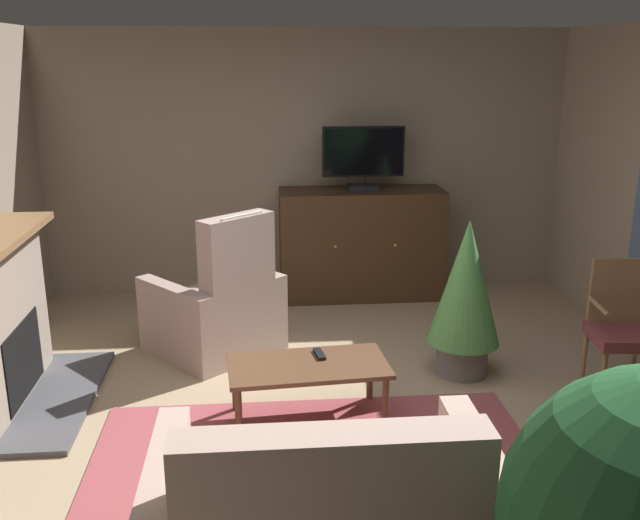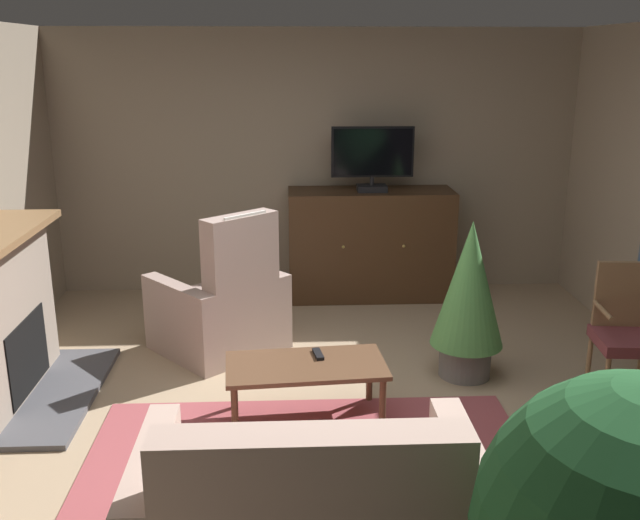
% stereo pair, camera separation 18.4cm
% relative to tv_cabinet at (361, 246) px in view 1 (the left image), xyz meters
% --- Properties ---
extents(ground_plane, '(5.74, 6.31, 0.04)m').
position_rel_tv_cabinet_xyz_m(ground_plane, '(-0.52, -2.55, -0.53)').
color(ground_plane, tan).
extents(wall_back, '(5.74, 0.10, 2.59)m').
position_rel_tv_cabinet_xyz_m(wall_back, '(-0.52, 0.35, 0.78)').
color(wall_back, gray).
rests_on(wall_back, ground_plane).
extents(rug_central, '(2.68, 1.73, 0.01)m').
position_rel_tv_cabinet_xyz_m(rug_central, '(-0.69, -3.09, -0.51)').
color(rug_central, '#9E474C').
rests_on(rug_central, ground_plane).
extents(tv_cabinet, '(1.60, 0.58, 1.07)m').
position_rel_tv_cabinet_xyz_m(tv_cabinet, '(0.00, 0.00, 0.00)').
color(tv_cabinet, black).
rests_on(tv_cabinet, ground_plane).
extents(television, '(0.78, 0.20, 0.61)m').
position_rel_tv_cabinet_xyz_m(television, '(0.00, -0.05, 0.89)').
color(television, black).
rests_on(television, tv_cabinet).
extents(coffee_table, '(1.07, 0.61, 0.41)m').
position_rel_tv_cabinet_xyz_m(coffee_table, '(-0.70, -2.49, -0.15)').
color(coffee_table, brown).
rests_on(coffee_table, ground_plane).
extents(tv_remote, '(0.08, 0.18, 0.02)m').
position_rel_tv_cabinet_xyz_m(tv_remote, '(-0.62, -2.36, -0.09)').
color(tv_remote, black).
rests_on(tv_remote, coffee_table).
extents(sofa_floral, '(1.58, 0.92, 0.92)m').
position_rel_tv_cabinet_xyz_m(sofa_floral, '(-0.72, -3.94, -0.20)').
color(sofa_floral, '#BC9E8E').
rests_on(sofa_floral, ground_plane).
extents(armchair_near_window, '(1.21, 1.21, 1.19)m').
position_rel_tv_cabinet_xyz_m(armchair_near_window, '(-1.35, -1.29, -0.16)').
color(armchair_near_window, '#A3897F').
rests_on(armchair_near_window, ground_plane).
extents(side_chair_nearest_door, '(0.46, 0.47, 0.96)m').
position_rel_tv_cabinet_xyz_m(side_chair_nearest_door, '(1.51, -2.25, 0.00)').
color(side_chair_nearest_door, brown).
rests_on(side_chair_nearest_door, ground_plane).
extents(potted_plant_small_fern_corner, '(0.54, 0.54, 1.20)m').
position_rel_tv_cabinet_xyz_m(potted_plant_small_fern_corner, '(0.51, -1.85, 0.14)').
color(potted_plant_small_fern_corner, slate).
rests_on(potted_plant_small_fern_corner, ground_plane).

